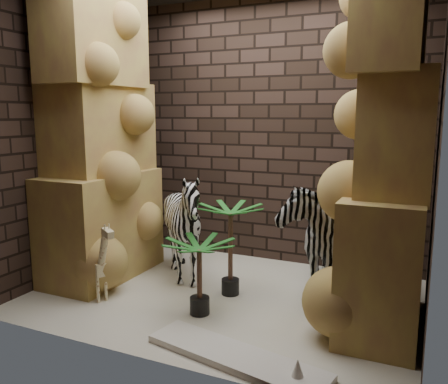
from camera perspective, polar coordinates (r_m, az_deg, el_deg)
The scene contains 13 objects.
floor at distance 4.45m, azimuth -0.13°, elevation -12.83°, with size 3.50×3.50×0.00m, color beige.
wall_back at distance 5.28m, azimuth 5.56°, elevation 7.44°, with size 3.50×3.50×0.00m, color black.
wall_front at distance 3.02m, azimuth -10.08°, elevation 5.64°, with size 3.50×3.50×0.00m, color black.
wall_left at distance 5.10m, azimuth -18.48°, elevation 6.91°, with size 3.00×3.00×0.00m, color black.
wall_right at distance 3.74m, azimuth 25.16°, elevation 5.64°, with size 3.00×3.00×0.00m, color black.
rock_pillar_left at distance 4.86m, azimuth -15.43°, elevation 6.95°, with size 0.68×1.30×3.00m, color gold, non-canonical shape.
rock_pillar_right at distance 3.75m, azimuth 20.10°, elevation 5.98°, with size 0.58×1.25×3.00m, color gold, non-canonical shape.
zebra_right at distance 4.45m, azimuth 10.99°, elevation -3.99°, with size 0.61×1.12×1.33m, color white.
zebra_left at distance 4.68m, azimuth -4.97°, elevation -4.98°, with size 0.93×1.15×1.04m, color white.
giraffe_toy at distance 4.43m, azimuth -15.70°, elevation -7.95°, with size 0.40×0.13×0.78m, color beige, non-canonical shape.
palm_front at distance 4.35m, azimuth 0.81°, elevation -7.16°, with size 0.36×0.36×0.89m, color #194C13, non-canonical shape.
palm_back at distance 3.97m, azimuth -3.08°, elevation -10.49°, with size 0.36×0.36×0.67m, color #194C13, non-canonical shape.
surfboard at distance 3.41m, azimuth 1.44°, elevation -19.85°, with size 1.37×0.34×0.05m, color white.
Camera 1 is at (1.71, -3.74, 1.71)m, focal length 36.68 mm.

